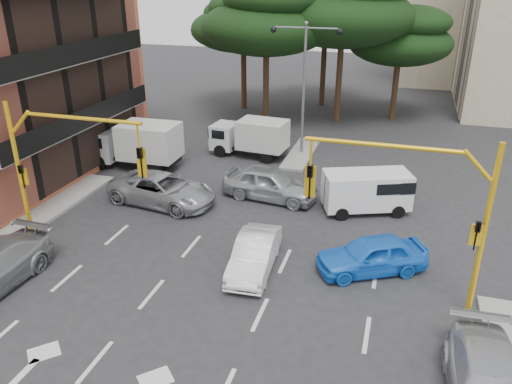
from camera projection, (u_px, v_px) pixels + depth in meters
ground at (204, 304)px, 17.11m from camera, size 120.00×120.00×0.00m
median_strip at (301, 153)px, 31.09m from camera, size 1.40×6.00×0.15m
pine_left_near at (267, 17)px, 34.30m from camera, size 9.15×9.15×10.23m
pine_center at (345, 6)px, 34.46m from camera, size 9.98×9.98×11.16m
pine_left_far at (244, 21)px, 38.87m from camera, size 8.32×8.32×9.30m
pine_right at (402, 36)px, 35.99m from camera, size 7.49×7.49×8.37m
pine_back at (327, 11)px, 39.64m from camera, size 9.15×9.15×10.23m
signal_mast_right at (427, 202)px, 15.49m from camera, size 5.79×0.37×6.00m
signal_mast_left at (54, 159)px, 19.08m from camera, size 5.79×0.37×6.00m
street_lamp_center at (305, 66)px, 28.93m from camera, size 4.16×0.36×7.77m
car_white_hatch at (255, 254)px, 18.86m from camera, size 1.68×4.10×1.32m
car_blue_compact at (372, 255)px, 18.72m from camera, size 4.45×3.43×1.41m
car_silver_cross_a at (162, 189)px, 24.26m from camera, size 5.63×3.19×1.48m
car_silver_cross_b at (270, 183)px, 24.76m from camera, size 4.98×2.49×1.63m
van_white at (366, 192)px, 23.38m from camera, size 4.35×3.14×1.98m
box_truck_a at (135, 145)px, 28.60m from camera, size 5.44×2.37×2.66m
box_truck_b at (250, 138)px, 30.44m from camera, size 4.89×2.41×2.33m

